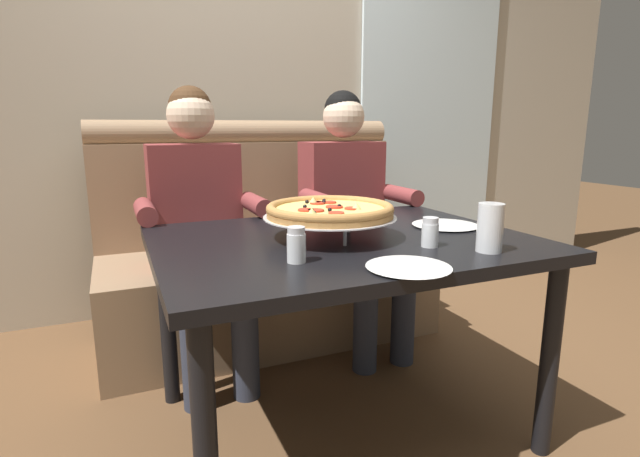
% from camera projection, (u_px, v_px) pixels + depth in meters
% --- Properties ---
extents(ground_plane, '(16.00, 16.00, 0.00)m').
position_uv_depth(ground_plane, '(341.00, 423.00, 1.82)').
color(ground_plane, brown).
extents(back_wall_with_window, '(6.00, 0.12, 2.80)m').
position_uv_depth(back_wall_with_window, '(233.00, 75.00, 2.90)').
color(back_wall_with_window, '#BCB29E').
rests_on(back_wall_with_window, ground_plane).
extents(window_panel, '(1.10, 0.02, 2.80)m').
position_uv_depth(window_panel, '(431.00, 82.00, 3.37)').
color(window_panel, white).
rests_on(window_panel, ground_plane).
extents(booth_bench, '(1.67, 0.78, 1.13)m').
position_uv_depth(booth_bench, '(265.00, 259.00, 2.59)').
color(booth_bench, '#937556').
rests_on(booth_bench, ground_plane).
extents(dining_table, '(1.27, 0.97, 0.72)m').
position_uv_depth(dining_table, '(342.00, 260.00, 1.69)').
color(dining_table, black).
rests_on(dining_table, ground_plane).
extents(diner_left, '(0.54, 0.64, 1.27)m').
position_uv_depth(diner_left, '(199.00, 215.00, 2.14)').
color(diner_left, '#2D3342').
rests_on(diner_left, ground_plane).
extents(diner_right, '(0.54, 0.64, 1.27)m').
position_uv_depth(diner_right, '(350.00, 205.00, 2.43)').
color(diner_right, '#2D3342').
rests_on(diner_right, ground_plane).
extents(pizza, '(0.46, 0.46, 0.13)m').
position_uv_depth(pizza, '(330.00, 211.00, 1.64)').
color(pizza, silver).
rests_on(pizza, dining_table).
extents(shaker_oregano, '(0.05, 0.05, 0.10)m').
position_uv_depth(shaker_oregano, '(296.00, 247.00, 1.35)').
color(shaker_oregano, white).
rests_on(shaker_oregano, dining_table).
extents(shaker_pepper_flakes, '(0.05, 0.05, 0.10)m').
position_uv_depth(shaker_pepper_flakes, '(430.00, 234.00, 1.53)').
color(shaker_pepper_flakes, white).
rests_on(shaker_pepper_flakes, dining_table).
extents(plate_near_left, '(0.23, 0.23, 0.02)m').
position_uv_depth(plate_near_left, '(408.00, 265.00, 1.30)').
color(plate_near_left, white).
rests_on(plate_near_left, dining_table).
extents(plate_near_right, '(0.25, 0.25, 0.02)m').
position_uv_depth(plate_near_right, '(445.00, 224.00, 1.85)').
color(plate_near_right, white).
rests_on(plate_near_right, dining_table).
extents(drinking_glass, '(0.08, 0.08, 0.15)m').
position_uv_depth(drinking_glass, '(490.00, 230.00, 1.47)').
color(drinking_glass, silver).
rests_on(drinking_glass, dining_table).
extents(patio_chair, '(0.43, 0.43, 0.86)m').
position_uv_depth(patio_chair, '(376.00, 195.00, 4.11)').
color(patio_chair, black).
rests_on(patio_chair, ground_plane).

